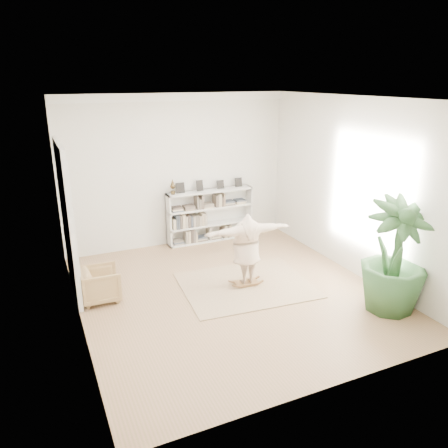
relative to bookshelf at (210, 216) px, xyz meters
name	(u,v)px	position (x,y,z in m)	size (l,w,h in m)	color
floor	(231,292)	(-0.74, -2.82, -0.64)	(6.00, 6.00, 0.00)	olive
room_shell	(176,97)	(-0.74, 0.12, 2.87)	(6.00, 6.00, 6.00)	silver
doors	(68,222)	(-3.45, -1.52, 0.76)	(0.09, 1.78, 2.92)	white
bookshelf	(210,216)	(0.00, 0.00, 0.00)	(2.20, 0.35, 1.64)	silver
armchair	(101,284)	(-3.04, -2.08, -0.32)	(0.67, 0.69, 0.63)	tan
rug	(246,285)	(-0.34, -2.67, -0.63)	(2.50, 2.00, 0.02)	tan
rocker_board	(246,283)	(-0.34, -2.67, -0.57)	(0.48, 0.31, 0.10)	brown
person	(247,247)	(-0.34, -2.67, 0.19)	(1.74, 0.47, 1.42)	beige
houseplant	(394,256)	(1.56, -4.53, 0.38)	(1.14, 1.14, 2.03)	#2C552A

